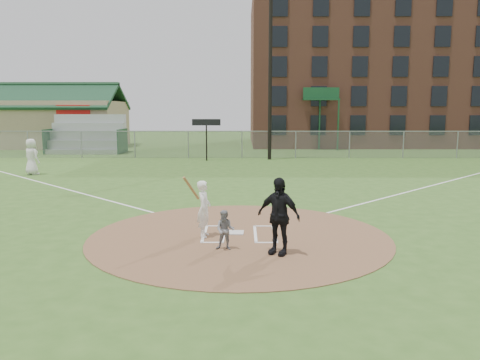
{
  "coord_description": "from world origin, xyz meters",
  "views": [
    {
      "loc": [
        0.11,
        -12.8,
        3.49
      ],
      "look_at": [
        0.0,
        2.0,
        1.3
      ],
      "focal_mm": 35.0,
      "sensor_mm": 36.0,
      "label": 1
    }
  ],
  "objects_px": {
    "catcher": "(225,230)",
    "batter_at_plate": "(204,208)",
    "home_plate": "(236,233)",
    "ondeck_player": "(32,157)",
    "umpire": "(278,216)"
  },
  "relations": [
    {
      "from": "ondeck_player",
      "to": "home_plate",
      "type": "bearing_deg",
      "value": 162.08
    },
    {
      "from": "umpire",
      "to": "batter_at_plate",
      "type": "xyz_separation_m",
      "value": [
        -1.95,
        1.6,
        -0.15
      ]
    },
    {
      "from": "umpire",
      "to": "ondeck_player",
      "type": "height_order",
      "value": "ondeck_player"
    },
    {
      "from": "umpire",
      "to": "batter_at_plate",
      "type": "bearing_deg",
      "value": 171.05
    },
    {
      "from": "home_plate",
      "to": "umpire",
      "type": "height_order",
      "value": "umpire"
    },
    {
      "from": "umpire",
      "to": "batter_at_plate",
      "type": "distance_m",
      "value": 2.52
    },
    {
      "from": "catcher",
      "to": "ondeck_player",
      "type": "bearing_deg",
      "value": 137.44
    },
    {
      "from": "home_plate",
      "to": "umpire",
      "type": "distance_m",
      "value": 2.41
    },
    {
      "from": "ondeck_player",
      "to": "catcher",
      "type": "bearing_deg",
      "value": 158.06
    },
    {
      "from": "catcher",
      "to": "batter_at_plate",
      "type": "xyz_separation_m",
      "value": [
        -0.64,
        1.25,
        0.29
      ]
    },
    {
      "from": "umpire",
      "to": "ondeck_player",
      "type": "relative_size",
      "value": 0.96
    },
    {
      "from": "catcher",
      "to": "umpire",
      "type": "distance_m",
      "value": 1.43
    },
    {
      "from": "ondeck_player",
      "to": "batter_at_plate",
      "type": "bearing_deg",
      "value": 159.02
    },
    {
      "from": "umpire",
      "to": "batter_at_plate",
      "type": "relative_size",
      "value": 1.07
    },
    {
      "from": "home_plate",
      "to": "ondeck_player",
      "type": "xyz_separation_m",
      "value": [
        -11.44,
        12.47,
        0.96
      ]
    }
  ]
}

